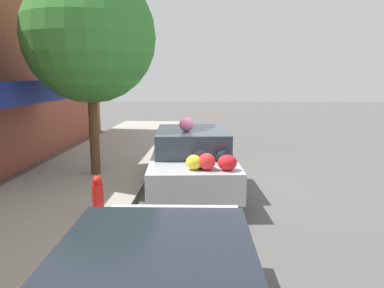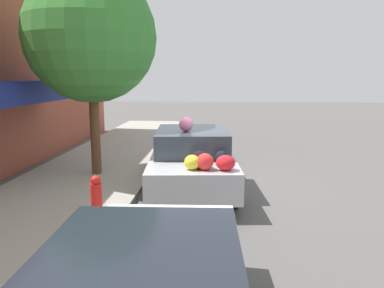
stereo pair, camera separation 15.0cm
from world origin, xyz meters
TOP-DOWN VIEW (x-y plane):
  - ground_plane at (0.00, 0.00)m, footprint 60.00×60.00m
  - sidewalk_curb at (0.00, 2.70)m, footprint 24.00×3.20m
  - street_tree at (0.64, 2.47)m, footprint 3.17×3.17m
  - fire_hydrant at (-2.14, 1.58)m, footprint 0.20×0.20m
  - art_car at (-0.06, -0.02)m, footprint 4.53×2.12m

SIDE VIEW (x-z plane):
  - ground_plane at x=0.00m, z-range 0.00..0.00m
  - sidewalk_curb at x=0.00m, z-range 0.00..0.13m
  - fire_hydrant at x=-2.14m, z-range 0.12..0.82m
  - art_car at x=-0.06m, z-range -0.13..1.57m
  - street_tree at x=0.64m, z-range 1.02..5.98m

